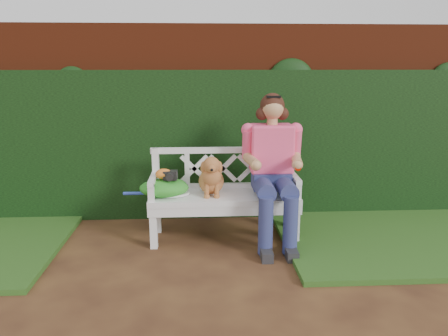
{
  "coord_description": "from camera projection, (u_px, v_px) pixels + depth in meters",
  "views": [
    {
      "loc": [
        0.28,
        -3.27,
        1.77
      ],
      "look_at": [
        0.51,
        0.97,
        0.75
      ],
      "focal_mm": 35.0,
      "sensor_mm": 36.0,
      "label": 1
    }
  ],
  "objects": [
    {
      "name": "brick_wall",
      "position": [
        176.0,
        122.0,
        5.16
      ],
      "size": [
        10.0,
        0.3,
        2.2
      ],
      "primitive_type": "cube",
      "color": "maroon",
      "rests_on": "ground"
    },
    {
      "name": "ground",
      "position": [
        168.0,
        285.0,
        3.57
      ],
      "size": [
        60.0,
        60.0,
        0.0
      ],
      "primitive_type": "plane",
      "color": "#371D14"
    },
    {
      "name": "grass_right",
      "position": [
        404.0,
        234.0,
        4.57
      ],
      "size": [
        2.6,
        2.0,
        0.05
      ],
      "primitive_type": "cube",
      "color": "#15390B",
      "rests_on": "ground"
    },
    {
      "name": "garden_bench",
      "position": [
        224.0,
        216.0,
        4.48
      ],
      "size": [
        1.61,
        0.69,
        0.48
      ],
      "primitive_type": null,
      "rotation": [
        0.0,
        0.0,
        -0.06
      ],
      "color": "white",
      "rests_on": "ground"
    },
    {
      "name": "ivy_hedge",
      "position": [
        176.0,
        146.0,
        5.01
      ],
      "size": [
        10.0,
        0.18,
        1.7
      ],
      "primitive_type": "cube",
      "color": "#194414",
      "rests_on": "ground"
    },
    {
      "name": "green_bag",
      "position": [
        164.0,
        187.0,
        4.36
      ],
      "size": [
        0.56,
        0.48,
        0.17
      ],
      "primitive_type": null,
      "rotation": [
        0.0,
        0.0,
        -0.22
      ],
      "color": "#1C921F",
      "rests_on": "garden_bench"
    },
    {
      "name": "dog",
      "position": [
        211.0,
        174.0,
        4.37
      ],
      "size": [
        0.35,
        0.42,
        0.41
      ],
      "primitive_type": null,
      "rotation": [
        0.0,
        0.0,
        -0.21
      ],
      "color": "#8D5C3A",
      "rests_on": "garden_bench"
    },
    {
      "name": "tennis_racket",
      "position": [
        168.0,
        193.0,
        4.41
      ],
      "size": [
        0.75,
        0.47,
        0.03
      ],
      "primitive_type": null,
      "rotation": [
        0.0,
        0.0,
        -0.27
      ],
      "color": "white",
      "rests_on": "garden_bench"
    },
    {
      "name": "seated_woman",
      "position": [
        272.0,
        168.0,
        4.37
      ],
      "size": [
        0.72,
        0.91,
        1.51
      ],
      "primitive_type": null,
      "rotation": [
        0.0,
        0.0,
        -0.1
      ],
      "color": "#D34951",
      "rests_on": "ground"
    },
    {
      "name": "baseball_glove",
      "position": [
        164.0,
        174.0,
        4.33
      ],
      "size": [
        0.2,
        0.18,
        0.11
      ],
      "primitive_type": "ellipsoid",
      "rotation": [
        0.0,
        0.0,
        -0.36
      ],
      "color": "orange",
      "rests_on": "green_bag"
    },
    {
      "name": "camera_item",
      "position": [
        170.0,
        175.0,
        4.33
      ],
      "size": [
        0.14,
        0.11,
        0.09
      ],
      "primitive_type": "cube",
      "rotation": [
        0.0,
        0.0,
        -0.08
      ],
      "color": "black",
      "rests_on": "green_bag"
    }
  ]
}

